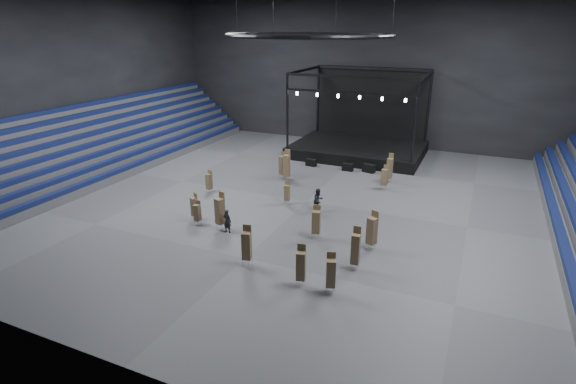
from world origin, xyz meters
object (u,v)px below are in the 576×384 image
at_px(flight_case_left, 311,162).
at_px(chair_stack_6, 316,221).
at_px(flight_case_mid, 348,167).
at_px(chair_stack_4, 282,165).
at_px(man_center, 227,221).
at_px(chair_stack_2, 194,206).
at_px(chair_stack_7, 385,177).
at_px(crew_member, 318,200).
at_px(flight_case_right, 369,168).
at_px(chair_stack_13, 209,181).
at_px(chair_stack_9, 220,210).
at_px(chair_stack_12, 287,165).
at_px(chair_stack_5, 372,230).
at_px(chair_stack_8, 247,245).
at_px(chair_stack_0, 287,192).
at_px(chair_stack_11, 390,168).
at_px(chair_stack_3, 331,272).
at_px(chair_stack_1, 356,248).
at_px(chair_stack_14, 301,265).
at_px(stage, 360,141).
at_px(chair_stack_10, 197,212).

relative_size(flight_case_left, chair_stack_6, 0.45).
xyz_separation_m(flight_case_mid, chair_stack_4, (-5.06, -4.70, 0.95)).
bearing_deg(man_center, chair_stack_2, -10.68).
height_order(chair_stack_7, crew_member, chair_stack_7).
xyz_separation_m(flight_case_right, chair_stack_4, (-7.12, -5.08, 0.90)).
relative_size(flight_case_mid, chair_stack_13, 0.54).
bearing_deg(chair_stack_9, chair_stack_12, 109.15).
distance_m(chair_stack_5, chair_stack_7, 11.83).
xyz_separation_m(chair_stack_9, man_center, (0.70, -0.23, -0.60)).
height_order(chair_stack_7, chair_stack_8, chair_stack_8).
distance_m(flight_case_mid, chair_stack_0, 10.81).
xyz_separation_m(chair_stack_11, chair_stack_13, (-13.63, -9.17, -0.30)).
bearing_deg(chair_stack_3, chair_stack_9, 134.92).
distance_m(chair_stack_3, chair_stack_9, 10.77).
relative_size(chair_stack_1, chair_stack_8, 1.05).
distance_m(flight_case_right, chair_stack_9, 18.44).
relative_size(chair_stack_3, chair_stack_6, 0.99).
bearing_deg(chair_stack_8, flight_case_left, 85.97).
xyz_separation_m(chair_stack_5, chair_stack_13, (-15.42, 4.66, -0.31)).
relative_size(chair_stack_8, crew_member, 1.36).
distance_m(chair_stack_0, chair_stack_14, 12.20).
distance_m(chair_stack_1, chair_stack_4, 17.66).
bearing_deg(chair_stack_14, chair_stack_5, 52.41).
xyz_separation_m(chair_stack_0, chair_stack_13, (-7.22, -0.34, 0.06)).
xyz_separation_m(chair_stack_8, chair_stack_12, (-4.22, 15.34, 0.17)).
bearing_deg(chair_stack_8, chair_stack_9, 123.90).
distance_m(stage, chair_stack_5, 23.47).
relative_size(chair_stack_10, crew_member, 0.97).
bearing_deg(flight_case_right, chair_stack_7, -60.26).
bearing_deg(chair_stack_11, flight_case_left, 175.02).
bearing_deg(chair_stack_10, chair_stack_4, 81.06).
bearing_deg(man_center, chair_stack_1, 176.12).
height_order(chair_stack_5, chair_stack_7, chair_stack_5).
bearing_deg(chair_stack_5, chair_stack_7, 120.83).
height_order(chair_stack_2, man_center, chair_stack_2).
bearing_deg(chair_stack_7, flight_case_left, 169.79).
distance_m(flight_case_right, chair_stack_10, 19.17).
bearing_deg(chair_stack_3, chair_stack_8, 151.49).
bearing_deg(man_center, chair_stack_12, -82.45).
height_order(chair_stack_2, chair_stack_5, chair_stack_5).
relative_size(chair_stack_0, chair_stack_9, 0.69).
bearing_deg(man_center, chair_stack_9, -13.91).
distance_m(flight_case_left, flight_case_right, 6.00).
bearing_deg(stage, chair_stack_4, -110.93).
bearing_deg(flight_case_left, chair_stack_4, -103.38).
bearing_deg(chair_stack_3, flight_case_right, 78.68).
bearing_deg(chair_stack_13, chair_stack_1, -15.77).
bearing_deg(chair_stack_7, crew_member, -101.24).
bearing_deg(flight_case_right, chair_stack_3, -81.05).
height_order(chair_stack_10, chair_stack_13, chair_stack_13).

